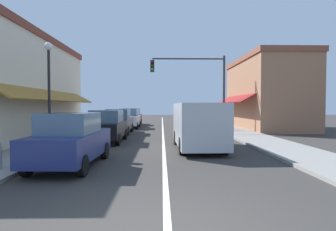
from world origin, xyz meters
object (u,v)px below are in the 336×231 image
object	(u,v)px
parked_car_distant_left	(132,117)
van_in_lane	(198,124)
traffic_signal_mast_arm	(199,79)
street_lamp_left_near	(49,78)
parked_car_second_left	(107,126)
parked_car_third_left	(119,121)
parked_car_far_left	(129,118)
parked_car_nearest_left	(71,140)

from	to	relation	value
parked_car_distant_left	van_in_lane	xyz separation A→B (m)	(4.83, -16.64, 0.27)
traffic_signal_mast_arm	street_lamp_left_near	xyz separation A→B (m)	(-7.99, -9.04, -0.82)
parked_car_second_left	parked_car_third_left	size ratio (longest dim) A/B	1.00
van_in_lane	parked_car_third_left	bearing A→B (deg)	121.73
traffic_signal_mast_arm	street_lamp_left_near	world-z (taller)	traffic_signal_mast_arm
parked_car_second_left	parked_car_third_left	bearing A→B (deg)	91.78
van_in_lane	traffic_signal_mast_arm	xyz separation A→B (m)	(1.21, 8.92, 2.94)
parked_car_second_left	parked_car_far_left	size ratio (longest dim) A/B	1.00
parked_car_far_left	street_lamp_left_near	size ratio (longest dim) A/B	0.84
parked_car_far_left	street_lamp_left_near	world-z (taller)	street_lamp_left_near
parked_car_nearest_left	street_lamp_left_near	xyz separation A→B (m)	(-2.12, 3.58, 2.39)
parked_car_far_left	traffic_signal_mast_arm	xyz separation A→B (m)	(5.82, -3.37, 3.21)
traffic_signal_mast_arm	street_lamp_left_near	distance (m)	12.09
parked_car_nearest_left	van_in_lane	xyz separation A→B (m)	(4.67, 3.69, 0.27)
parked_car_third_left	traffic_signal_mast_arm	bearing A→B (deg)	13.97
parked_car_second_left	traffic_signal_mast_arm	world-z (taller)	traffic_signal_mast_arm
parked_car_second_left	parked_car_distant_left	size ratio (longest dim) A/B	0.99
parked_car_nearest_left	parked_car_third_left	xyz separation A→B (m)	(-0.15, 11.14, 0.00)
parked_car_distant_left	traffic_signal_mast_arm	world-z (taller)	traffic_signal_mast_arm
parked_car_nearest_left	van_in_lane	size ratio (longest dim) A/B	0.79
parked_car_distant_left	van_in_lane	distance (m)	17.33
van_in_lane	parked_car_nearest_left	bearing A→B (deg)	-142.78
street_lamp_left_near	parked_car_nearest_left	bearing A→B (deg)	-59.43
parked_car_second_left	van_in_lane	size ratio (longest dim) A/B	0.79
parked_car_distant_left	street_lamp_left_near	distance (m)	17.03
parked_car_second_left	parked_car_far_left	xyz separation A→B (m)	(0.06, 9.83, 0.00)
street_lamp_left_near	parked_car_second_left	bearing A→B (deg)	50.80
parked_car_third_left	street_lamp_left_near	xyz separation A→B (m)	(-1.97, -7.56, 2.39)
parked_car_nearest_left	parked_car_far_left	xyz separation A→B (m)	(0.05, 15.99, 0.00)
parked_car_second_left	street_lamp_left_near	distance (m)	4.10
parked_car_nearest_left	street_lamp_left_near	distance (m)	4.80
parked_car_third_left	van_in_lane	xyz separation A→B (m)	(4.81, -7.45, 0.27)
parked_car_far_left	parked_car_distant_left	world-z (taller)	same
traffic_signal_mast_arm	parked_car_far_left	bearing A→B (deg)	149.96
parked_car_third_left	parked_car_far_left	bearing A→B (deg)	87.87
parked_car_third_left	van_in_lane	size ratio (longest dim) A/B	0.79
parked_car_nearest_left	traffic_signal_mast_arm	xyz separation A→B (m)	(5.87, 12.62, 3.21)
parked_car_nearest_left	parked_car_third_left	world-z (taller)	same
parked_car_nearest_left	street_lamp_left_near	world-z (taller)	street_lamp_left_near
parked_car_nearest_left	traffic_signal_mast_arm	bearing A→B (deg)	66.60
parked_car_third_left	van_in_lane	distance (m)	8.87
parked_car_third_left	parked_car_distant_left	size ratio (longest dim) A/B	0.99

